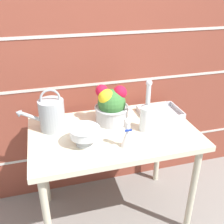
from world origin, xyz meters
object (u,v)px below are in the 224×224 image
object	(u,v)px
wire_tray	(160,113)
watering_can	(51,114)
crystal_pedestal_bowl	(85,133)
flower_planter	(111,106)
glass_decanter	(147,114)
figurine_vase	(127,136)

from	to	relation	value
wire_tray	watering_can	bearing A→B (deg)	179.99
crystal_pedestal_bowl	flower_planter	size ratio (longest dim) A/B	0.69
crystal_pedestal_bowl	glass_decanter	world-z (taller)	glass_decanter
watering_can	crystal_pedestal_bowl	bearing A→B (deg)	-53.49
watering_can	crystal_pedestal_bowl	size ratio (longest dim) A/B	1.67
flower_planter	wire_tray	bearing A→B (deg)	1.32
crystal_pedestal_bowl	figurine_vase	distance (m)	0.25
watering_can	flower_planter	size ratio (longest dim) A/B	1.16
watering_can	glass_decanter	size ratio (longest dim) A/B	0.89
crystal_pedestal_bowl	figurine_vase	size ratio (longest dim) A/B	0.98
glass_decanter	wire_tray	distance (m)	0.27
watering_can	wire_tray	size ratio (longest dim) A/B	1.07
glass_decanter	wire_tray	bearing A→B (deg)	44.11
crystal_pedestal_bowl	wire_tray	distance (m)	0.64
flower_planter	watering_can	bearing A→B (deg)	178.75
flower_planter	glass_decanter	distance (m)	0.25
watering_can	flower_planter	xyz separation A→B (m)	(0.39, -0.01, 0.01)
crystal_pedestal_bowl	glass_decanter	distance (m)	0.42
crystal_pedestal_bowl	flower_planter	distance (m)	0.32
watering_can	flower_planter	bearing A→B (deg)	-1.25
crystal_pedestal_bowl	wire_tray	size ratio (longest dim) A/B	0.64
figurine_vase	crystal_pedestal_bowl	bearing A→B (deg)	158.35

